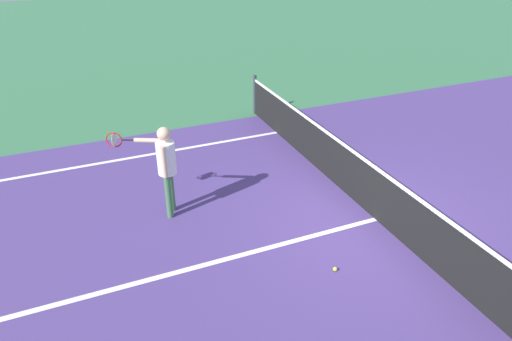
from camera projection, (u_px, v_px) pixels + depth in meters
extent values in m
plane|color=#38724C|center=(376.00, 219.00, 8.14)|extent=(60.00, 60.00, 0.00)
cube|color=#4C387A|center=(376.00, 219.00, 8.14)|extent=(10.62, 24.40, 0.00)
cube|color=white|center=(14.00, 178.00, 9.43)|extent=(0.10, 11.89, 0.01)
cube|color=white|center=(202.00, 265.00, 7.05)|extent=(0.10, 6.40, 0.01)
cylinder|color=#33383D|center=(255.00, 95.00, 12.35)|extent=(0.09, 0.09, 1.07)
cube|color=black|center=(379.00, 197.00, 7.92)|extent=(11.05, 0.02, 0.91)
cube|color=white|center=(383.00, 173.00, 7.70)|extent=(11.05, 0.03, 0.05)
cylinder|color=#3F7247|center=(169.00, 197.00, 8.02)|extent=(0.11, 0.11, 0.83)
cylinder|color=#3F7247|center=(171.00, 190.00, 8.21)|extent=(0.11, 0.11, 0.83)
cylinder|color=white|center=(166.00, 158.00, 7.77)|extent=(0.32, 0.32, 0.58)
sphere|color=beige|center=(164.00, 134.00, 7.56)|extent=(0.23, 0.23, 0.23)
cylinder|color=beige|center=(164.00, 162.00, 7.62)|extent=(0.08, 0.08, 0.56)
cylinder|color=beige|center=(151.00, 140.00, 7.82)|extent=(0.32, 0.54, 0.08)
cylinder|color=black|center=(128.00, 140.00, 7.84)|extent=(0.12, 0.21, 0.03)
torus|color=red|center=(114.00, 140.00, 7.85)|extent=(0.14, 0.26, 0.28)
cylinder|color=silver|center=(114.00, 140.00, 7.85)|extent=(0.23, 0.11, 0.25)
sphere|color=#CCE033|center=(335.00, 269.00, 6.93)|extent=(0.07, 0.07, 0.07)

